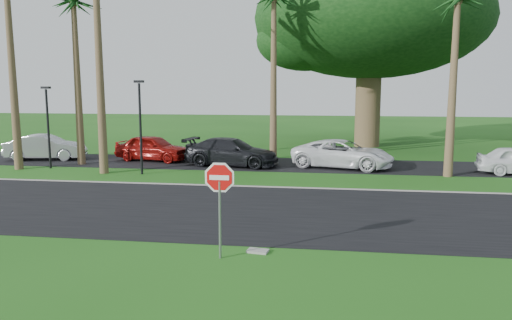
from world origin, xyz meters
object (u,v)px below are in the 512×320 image
object	(u,v)px
stop_sign_near	(220,190)
car_dark	(232,152)
car_silver	(46,148)
car_red	(153,148)
car_minivan	(343,154)

from	to	relation	value
stop_sign_near	car_dark	world-z (taller)	stop_sign_near
car_silver	car_dark	world-z (taller)	car_dark
stop_sign_near	car_dark	bearing A→B (deg)	99.86
car_red	car_minivan	world-z (taller)	car_red
car_silver	car_minivan	bearing A→B (deg)	-103.63
car_silver	car_red	bearing A→B (deg)	-97.39
car_silver	car_minivan	xyz separation A→B (m)	(17.41, -0.44, 0.00)
stop_sign_near	car_dark	size ratio (longest dim) A/B	0.50
stop_sign_near	car_silver	xyz separation A→B (m)	(-13.92, 15.29, -1.03)
car_red	stop_sign_near	bearing A→B (deg)	-143.68
stop_sign_near	car_minivan	size ratio (longest dim) A/B	0.49
car_red	car_minivan	distance (m)	11.01
stop_sign_near	car_red	size ratio (longest dim) A/B	0.59
stop_sign_near	car_red	xyz separation A→B (m)	(-7.48, 15.84, -1.02)
car_minivan	car_silver	bearing A→B (deg)	103.31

